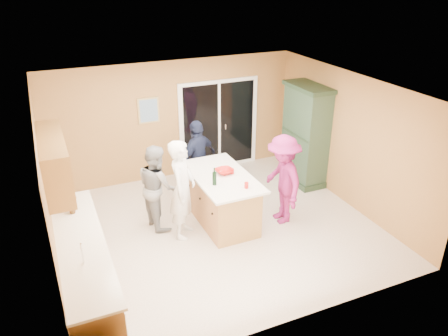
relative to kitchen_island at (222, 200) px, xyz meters
name	(u,v)px	position (x,y,z in m)	size (l,w,h in m)	color
floor	(219,228)	(-0.15, -0.21, -0.45)	(5.50, 5.50, 0.00)	silver
ceiling	(218,89)	(-0.15, -0.21, 2.15)	(5.50, 5.00, 0.10)	white
wall_back	(174,120)	(-0.15, 2.29, 0.85)	(5.50, 0.10, 2.60)	#E8AF5F
wall_front	(297,241)	(-0.15, -2.71, 0.85)	(5.50, 0.10, 2.60)	#E8AF5F
wall_left	(47,195)	(-2.90, -0.21, 0.85)	(0.10, 5.00, 2.60)	#E8AF5F
wall_right	(349,140)	(2.60, -0.21, 0.85)	(0.10, 5.00, 2.60)	#E8AF5F
left_cabinet_run	(85,277)	(-2.60, -1.26, 0.01)	(0.65, 3.05, 1.24)	#AF7444
upper_cabinets	(54,162)	(-2.73, -0.41, 1.43)	(0.35, 1.60, 0.75)	#AF7444
sliding_door	(219,125)	(0.90, 2.25, 0.60)	(1.90, 0.07, 2.10)	white
framed_picture	(149,110)	(-0.70, 2.26, 1.15)	(0.46, 0.04, 0.56)	tan
kitchen_island	(222,200)	(0.00, 0.00, 0.00)	(1.01, 1.83, 0.96)	#AF7444
green_hutch	(306,136)	(2.34, 0.87, 0.61)	(0.62, 1.18, 2.16)	#233924
woman_white	(183,190)	(-0.78, -0.14, 0.45)	(0.66, 0.43, 1.80)	white
woman_grey	(157,186)	(-1.10, 0.37, 0.33)	(0.76, 0.59, 1.56)	gray
woman_navy	(198,159)	(-0.03, 1.12, 0.37)	(0.96, 0.40, 1.64)	#191D37
woman_magenta	(283,180)	(1.04, -0.40, 0.40)	(1.09, 0.63, 1.69)	#8F1F5A
serving_bowl	(224,171)	(0.08, 0.06, 0.55)	(0.32, 0.32, 0.08)	red
tulip_vase	(70,201)	(-2.60, -0.28, 0.70)	(0.22, 0.15, 0.42)	#A71610
tumbler_near	(232,171)	(0.21, -0.01, 0.56)	(0.07, 0.07, 0.10)	red
tumbler_far	(246,185)	(0.19, -0.62, 0.56)	(0.07, 0.07, 0.10)	red
wine_bottle	(214,178)	(-0.26, -0.29, 0.63)	(0.07, 0.07, 0.32)	black
white_plate	(218,170)	(0.02, 0.23, 0.51)	(0.20, 0.20, 0.01)	silver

